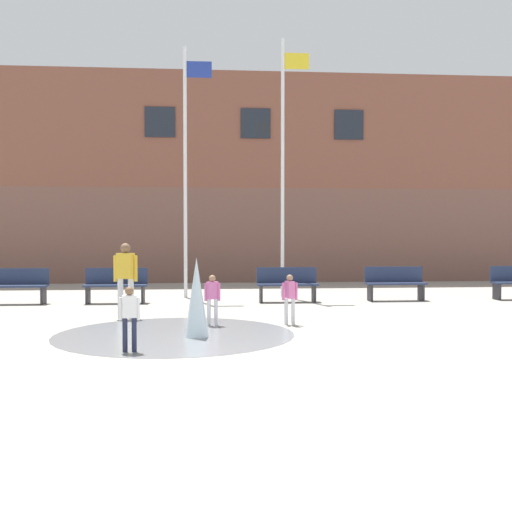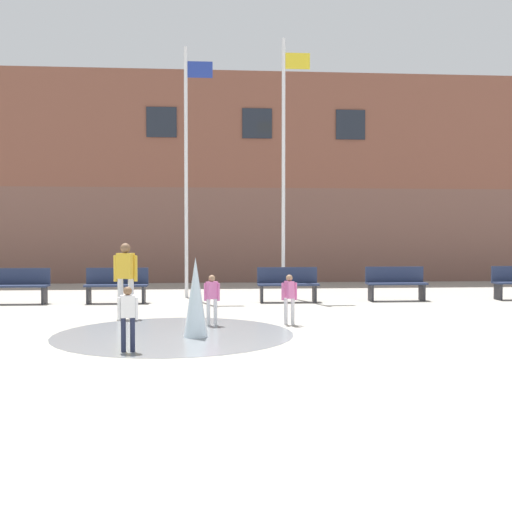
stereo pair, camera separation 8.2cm
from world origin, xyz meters
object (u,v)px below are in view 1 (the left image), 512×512
object	(u,v)px
park_bench_under_right_flagpole	(287,284)
park_bench_near_trashcan	(395,283)
park_bench_left_of_flagpoles	(116,285)
adult_watching	(126,274)
child_in_fountain	(212,296)
child_with_pink_shirt	(129,314)
flagpole_left	(186,164)
park_bench_far_left	(16,285)
child_running	(290,295)
flagpole_right	(284,160)

from	to	relation	value
park_bench_under_right_flagpole	park_bench_near_trashcan	bearing A→B (deg)	1.89
park_bench_left_of_flagpoles	adult_watching	distance (m)	3.00
park_bench_near_trashcan	child_in_fountain	bearing A→B (deg)	-140.17
park_bench_left_of_flagpoles	child_with_pink_shirt	size ratio (longest dim) A/B	1.62
park_bench_under_right_flagpole	flagpole_left	size ratio (longest dim) A/B	0.23
park_bench_far_left	flagpole_left	world-z (taller)	flagpole_left
park_bench_far_left	adult_watching	size ratio (longest dim) A/B	1.01
child_with_pink_shirt	flagpole_left	xyz separation A→B (m)	(0.57, 7.90, 3.17)
park_bench_near_trashcan	child_with_pink_shirt	world-z (taller)	child_with_pink_shirt
park_bench_left_of_flagpoles	child_running	distance (m)	5.68
park_bench_left_of_flagpoles	adult_watching	size ratio (longest dim) A/B	1.01
flagpole_left	flagpole_right	world-z (taller)	flagpole_right
child_in_fountain	park_bench_under_right_flagpole	bearing A→B (deg)	-149.43
child_in_fountain	flagpole_left	size ratio (longest dim) A/B	0.14
adult_watching	flagpole_left	distance (m)	5.16
park_bench_left_of_flagpoles	park_bench_under_right_flagpole	world-z (taller)	same
park_bench_near_trashcan	flagpole_left	distance (m)	6.61
park_bench_left_of_flagpoles	child_with_pink_shirt	xyz separation A→B (m)	(1.21, -6.62, 0.10)
park_bench_near_trashcan	child_in_fountain	distance (m)	6.43
child_running	child_in_fountain	world-z (taller)	same
flagpole_left	flagpole_right	bearing A→B (deg)	0.00
park_bench_near_trashcan	adult_watching	size ratio (longest dim) A/B	1.01
flagpole_left	flagpole_right	xyz separation A→B (m)	(2.75, 0.00, 0.15)
child_running	child_in_fountain	xyz separation A→B (m)	(-1.52, -0.01, 0.00)
adult_watching	flagpole_right	size ratio (longest dim) A/B	0.22
park_bench_under_right_flagpole	child_with_pink_shirt	xyz separation A→B (m)	(-3.25, -6.57, 0.10)
park_bench_near_trashcan	flagpole_left	size ratio (longest dim) A/B	0.23
park_bench_far_left	child_in_fountain	distance (m)	6.43
child_in_fountain	child_running	bearing A→B (deg)	147.44
park_bench_left_of_flagpoles	child_in_fountain	xyz separation A→B (m)	(2.46, -4.07, 0.10)
flagpole_right	park_bench_left_of_flagpoles	bearing A→B (deg)	-164.23
park_bench_under_right_flagpole	adult_watching	distance (m)	4.78
park_bench_left_of_flagpoles	child_in_fountain	bearing A→B (deg)	-58.80
flagpole_left	child_in_fountain	bearing A→B (deg)	-82.70
park_bench_under_right_flagpole	child_in_fountain	distance (m)	4.49
child_in_fountain	adult_watching	size ratio (longest dim) A/B	0.62
park_bench_near_trashcan	flagpole_right	world-z (taller)	flagpole_right
park_bench_far_left	park_bench_under_right_flagpole	world-z (taller)	same
park_bench_left_of_flagpoles	child_in_fountain	world-z (taller)	child_in_fountain
park_bench_near_trashcan	child_running	xyz separation A→B (m)	(-3.42, -4.10, 0.10)
park_bench_left_of_flagpoles	child_with_pink_shirt	bearing A→B (deg)	-79.67
park_bench_far_left	child_running	size ratio (longest dim) A/B	1.62
child_running	flagpole_left	world-z (taller)	flagpole_left
flagpole_right	adult_watching	bearing A→B (deg)	-132.98
flagpole_left	park_bench_left_of_flagpoles	bearing A→B (deg)	-144.29
child_with_pink_shirt	adult_watching	bearing A→B (deg)	-91.24
adult_watching	child_with_pink_shirt	bearing A→B (deg)	-60.85
park_bench_left_of_flagpoles	flagpole_left	distance (m)	3.93
child_running	adult_watching	distance (m)	3.55
child_running	adult_watching	world-z (taller)	adult_watching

